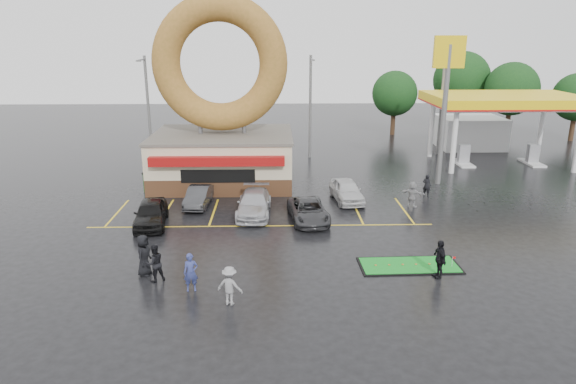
{
  "coord_description": "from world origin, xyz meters",
  "views": [
    {
      "loc": [
        0.88,
        -24.5,
        10.53
      ],
      "look_at": [
        1.57,
        2.89,
        2.2
      ],
      "focal_mm": 32.0,
      "sensor_mm": 36.0,
      "label": 1
    }
  ],
  "objects_px": {
    "car_grey": "(308,211)",
    "person_cameraman": "(439,259)",
    "donut_shop": "(222,123)",
    "person_blue": "(191,272)",
    "streetlight_right": "(442,103)",
    "car_black": "(151,213)",
    "streetlight_left": "(148,106)",
    "shell_sign": "(447,83)",
    "streetlight_mid": "(310,104)",
    "car_silver": "(254,204)",
    "car_white": "(347,191)",
    "gas_station": "(488,116)",
    "putting_green": "(409,265)",
    "dumpster": "(158,181)",
    "car_dgrey": "(199,197)"
  },
  "relations": [
    {
      "from": "putting_green",
      "to": "gas_station",
      "type": "bearing_deg",
      "value": 61.16
    },
    {
      "from": "person_blue",
      "to": "dumpster",
      "type": "relative_size",
      "value": 0.95
    },
    {
      "from": "gas_station",
      "to": "car_silver",
      "type": "bearing_deg",
      "value": -142.81
    },
    {
      "from": "streetlight_left",
      "to": "car_silver",
      "type": "bearing_deg",
      "value": -56.61
    },
    {
      "from": "car_dgrey",
      "to": "car_white",
      "type": "relative_size",
      "value": 0.9
    },
    {
      "from": "donut_shop",
      "to": "car_black",
      "type": "bearing_deg",
      "value": -109.88
    },
    {
      "from": "streetlight_left",
      "to": "car_grey",
      "type": "distance_m",
      "value": 20.69
    },
    {
      "from": "shell_sign",
      "to": "car_black",
      "type": "distance_m",
      "value": 22.07
    },
    {
      "from": "donut_shop",
      "to": "putting_green",
      "type": "height_order",
      "value": "donut_shop"
    },
    {
      "from": "streetlight_mid",
      "to": "putting_green",
      "type": "distance_m",
      "value": 23.84
    },
    {
      "from": "streetlight_right",
      "to": "car_grey",
      "type": "height_order",
      "value": "streetlight_right"
    },
    {
      "from": "streetlight_mid",
      "to": "car_white",
      "type": "relative_size",
      "value": 2.13
    },
    {
      "from": "streetlight_left",
      "to": "putting_green",
      "type": "bearing_deg",
      "value": -52.07
    },
    {
      "from": "donut_shop",
      "to": "person_blue",
      "type": "relative_size",
      "value": 7.93
    },
    {
      "from": "person_blue",
      "to": "dumpster",
      "type": "xyz_separation_m",
      "value": [
        -4.72,
        15.34,
        -0.2
      ]
    },
    {
      "from": "streetlight_mid",
      "to": "car_silver",
      "type": "height_order",
      "value": "streetlight_mid"
    },
    {
      "from": "streetlight_left",
      "to": "streetlight_mid",
      "type": "bearing_deg",
      "value": 4.09
    },
    {
      "from": "car_silver",
      "to": "car_white",
      "type": "bearing_deg",
      "value": 25.2
    },
    {
      "from": "shell_sign",
      "to": "car_black",
      "type": "height_order",
      "value": "shell_sign"
    },
    {
      "from": "car_silver",
      "to": "dumpster",
      "type": "relative_size",
      "value": 2.7
    },
    {
      "from": "car_dgrey",
      "to": "dumpster",
      "type": "height_order",
      "value": "dumpster"
    },
    {
      "from": "car_black",
      "to": "car_silver",
      "type": "distance_m",
      "value": 6.14
    },
    {
      "from": "streetlight_mid",
      "to": "car_black",
      "type": "relative_size",
      "value": 2.08
    },
    {
      "from": "gas_station",
      "to": "car_black",
      "type": "relative_size",
      "value": 3.15
    },
    {
      "from": "streetlight_left",
      "to": "dumpster",
      "type": "relative_size",
      "value": 5.0
    },
    {
      "from": "car_black",
      "to": "car_silver",
      "type": "relative_size",
      "value": 0.89
    },
    {
      "from": "putting_green",
      "to": "streetlight_mid",
      "type": "bearing_deg",
      "value": 98.0
    },
    {
      "from": "car_white",
      "to": "dumpster",
      "type": "distance_m",
      "value": 13.43
    },
    {
      "from": "donut_shop",
      "to": "streetlight_left",
      "type": "height_order",
      "value": "donut_shop"
    },
    {
      "from": "person_blue",
      "to": "shell_sign",
      "type": "bearing_deg",
      "value": 36.63
    },
    {
      "from": "car_black",
      "to": "car_white",
      "type": "height_order",
      "value": "car_black"
    },
    {
      "from": "streetlight_right",
      "to": "car_black",
      "type": "distance_m",
      "value": 29.11
    },
    {
      "from": "car_black",
      "to": "car_grey",
      "type": "xyz_separation_m",
      "value": [
        9.17,
        0.51,
        -0.11
      ]
    },
    {
      "from": "car_silver",
      "to": "car_white",
      "type": "distance_m",
      "value": 6.58
    },
    {
      "from": "car_grey",
      "to": "car_black",
      "type": "bearing_deg",
      "value": 176.91
    },
    {
      "from": "car_white",
      "to": "dumpster",
      "type": "xyz_separation_m",
      "value": [
        -13.1,
        2.94,
        -0.07
      ]
    },
    {
      "from": "car_silver",
      "to": "car_white",
      "type": "height_order",
      "value": "car_white"
    },
    {
      "from": "gas_station",
      "to": "streetlight_right",
      "type": "height_order",
      "value": "streetlight_right"
    },
    {
      "from": "donut_shop",
      "to": "streetlight_right",
      "type": "xyz_separation_m",
      "value": [
        19.0,
        8.95,
        0.32
      ]
    },
    {
      "from": "shell_sign",
      "to": "putting_green",
      "type": "relative_size",
      "value": 2.2
    },
    {
      "from": "car_white",
      "to": "car_black",
      "type": "bearing_deg",
      "value": -166.95
    },
    {
      "from": "car_grey",
      "to": "person_cameraman",
      "type": "xyz_separation_m",
      "value": [
        5.45,
        -7.63,
        0.27
      ]
    },
    {
      "from": "shell_sign",
      "to": "person_blue",
      "type": "distance_m",
      "value": 23.68
    },
    {
      "from": "streetlight_left",
      "to": "putting_green",
      "type": "height_order",
      "value": "streetlight_left"
    },
    {
      "from": "car_black",
      "to": "car_dgrey",
      "type": "distance_m",
      "value": 4.16
    },
    {
      "from": "donut_shop",
      "to": "dumpster",
      "type": "relative_size",
      "value": 7.5
    },
    {
      "from": "shell_sign",
      "to": "car_dgrey",
      "type": "distance_m",
      "value": 19.0
    },
    {
      "from": "car_black",
      "to": "donut_shop",
      "type": "bearing_deg",
      "value": 63.63
    },
    {
      "from": "car_black",
      "to": "car_silver",
      "type": "xyz_separation_m",
      "value": [
        5.9,
        1.71,
        -0.03
      ]
    },
    {
      "from": "gas_station",
      "to": "car_dgrey",
      "type": "xyz_separation_m",
      "value": [
        -24.1,
        -13.74,
        -3.07
      ]
    }
  ]
}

